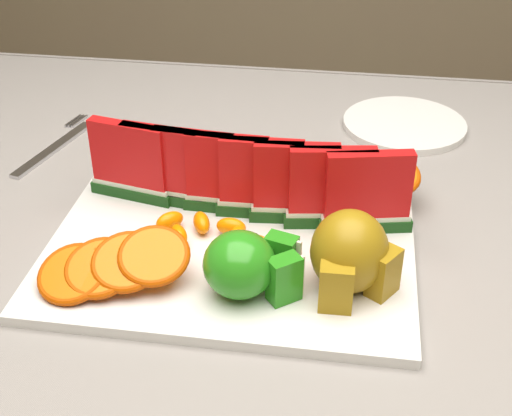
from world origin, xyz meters
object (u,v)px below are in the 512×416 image
at_px(apple_cluster, 247,265).
at_px(side_plate, 404,124).
at_px(platter, 231,249).
at_px(fork, 56,146).
at_px(pear_cluster, 351,255).

distance_m(apple_cluster, side_plate, 0.46).
relative_size(apple_cluster, side_plate, 0.49).
bearing_deg(side_plate, platter, -119.86).
bearing_deg(fork, platter, -36.10).
bearing_deg(apple_cluster, platter, 111.89).
xyz_separation_m(side_plate, fork, (-0.49, -0.14, -0.00)).
distance_m(pear_cluster, fork, 0.49).
height_order(apple_cluster, pear_cluster, pear_cluster).
bearing_deg(pear_cluster, side_plate, 80.34).
xyz_separation_m(platter, pear_cluster, (0.13, -0.05, 0.04)).
bearing_deg(pear_cluster, fork, 147.98).
bearing_deg(side_plate, pear_cluster, -99.66).
xyz_separation_m(apple_cluster, pear_cluster, (0.10, 0.02, 0.01)).
relative_size(pear_cluster, side_plate, 0.48).
xyz_separation_m(platter, side_plate, (0.20, 0.35, -0.00)).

